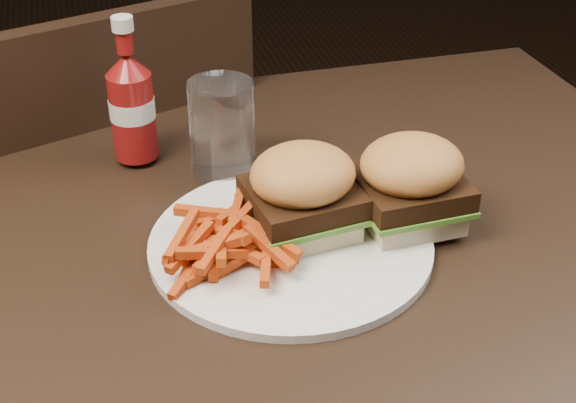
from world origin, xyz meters
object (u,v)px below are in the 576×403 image
object	(u,v)px
chair_far	(92,243)
tumbler	(222,131)
dining_table	(194,261)
ketchup_bottle	(133,116)
plate	(291,243)

from	to	relation	value
chair_far	tumbler	distance (m)	0.55
dining_table	ketchup_bottle	xyz separation A→B (m)	(-0.03, 0.19, 0.08)
ketchup_bottle	tumbler	size ratio (longest dim) A/B	0.88
dining_table	plate	size ratio (longest dim) A/B	4.11
tumbler	plate	bearing A→B (deg)	-78.48
chair_far	dining_table	bearing A→B (deg)	83.90
plate	ketchup_bottle	world-z (taller)	ketchup_bottle
dining_table	plate	xyz separation A→B (m)	(0.10, -0.03, 0.03)
plate	tumbler	world-z (taller)	tumbler
ketchup_bottle	tumbler	world-z (taller)	tumbler
plate	dining_table	bearing A→B (deg)	162.25
dining_table	chair_far	bearing A→B (deg)	102.43
dining_table	chair_far	distance (m)	0.59
plate	tumbler	bearing A→B (deg)	101.52
dining_table	tumbler	xyz separation A→B (m)	(0.06, 0.14, 0.08)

